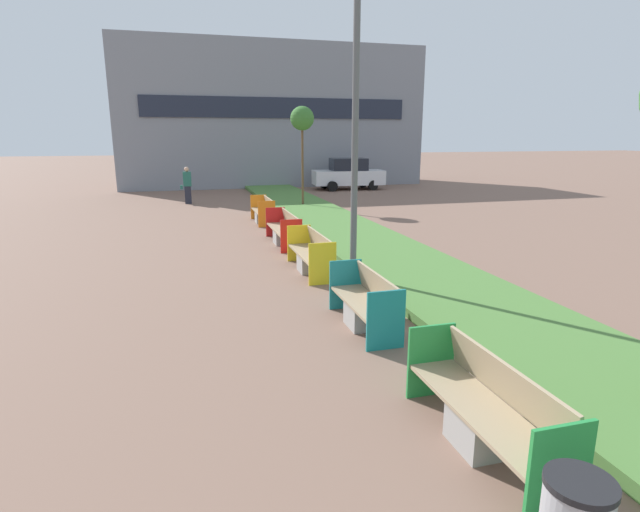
# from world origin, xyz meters

# --- Properties ---
(planter_grass_strip) EXTENTS (2.80, 120.00, 0.18)m
(planter_grass_strip) POSITION_xyz_m (3.20, 12.00, 0.09)
(planter_grass_strip) COLOR #4C7A38
(planter_grass_strip) RESTS_ON ground
(building_backdrop) EXTENTS (19.10, 5.36, 8.72)m
(building_backdrop) POSITION_xyz_m (4.00, 35.69, 4.36)
(building_backdrop) COLOR gray
(building_backdrop) RESTS_ON ground
(bench_green_frame) EXTENTS (0.65, 2.28, 0.94)m
(bench_green_frame) POSITION_xyz_m (0.94, 6.27, 0.37)
(bench_green_frame) COLOR #9E9B96
(bench_green_frame) RESTS_ON ground
(bench_teal_frame) EXTENTS (0.65, 1.99, 0.94)m
(bench_teal_frame) POSITION_xyz_m (0.94, 9.80, 0.36)
(bench_teal_frame) COLOR #9E9B96
(bench_teal_frame) RESTS_ON ground
(bench_yellow_frame) EXTENTS (0.65, 2.29, 0.94)m
(bench_yellow_frame) POSITION_xyz_m (0.94, 13.49, 0.37)
(bench_yellow_frame) COLOR #9E9B96
(bench_yellow_frame) RESTS_ON ground
(bench_red_frame) EXTENTS (0.65, 2.48, 0.94)m
(bench_red_frame) POSITION_xyz_m (0.94, 16.77, 0.38)
(bench_red_frame) COLOR #9E9B96
(bench_red_frame) RESTS_ON ground
(bench_orange_frame) EXTENTS (0.65, 1.97, 0.94)m
(bench_orange_frame) POSITION_xyz_m (0.94, 20.64, 0.36)
(bench_orange_frame) COLOR #9E9B96
(bench_orange_frame) RESTS_ON ground
(street_lamp_post) EXTENTS (0.24, 0.44, 7.67)m
(street_lamp_post) POSITION_xyz_m (1.55, 12.21, 4.22)
(street_lamp_post) COLOR #56595B
(street_lamp_post) RESTS_ON ground
(sapling_tree_far) EXTENTS (1.03, 1.03, 4.43)m
(sapling_tree_far) POSITION_xyz_m (3.27, 24.03, 3.84)
(sapling_tree_far) COLOR brown
(sapling_tree_far) RESTS_ON ground
(pedestrian_walking) EXTENTS (0.53, 0.24, 1.74)m
(pedestrian_walking) POSITION_xyz_m (-1.70, 26.91, 0.89)
(pedestrian_walking) COLOR #232633
(pedestrian_walking) RESTS_ON ground
(parked_car_distant) EXTENTS (4.34, 2.13, 1.86)m
(parked_car_distant) POSITION_xyz_m (7.77, 31.00, 0.91)
(parked_car_distant) COLOR silver
(parked_car_distant) RESTS_ON ground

